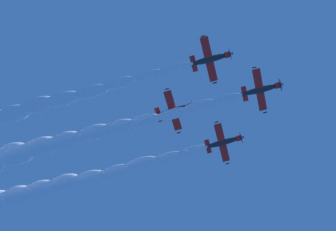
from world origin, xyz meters
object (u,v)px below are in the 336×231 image
airplane_left_wingman (224,142)px  airplane_right_wingman (211,59)px  airplane_lead (262,89)px  airplane_slot_tail (175,110)px

airplane_left_wingman → airplane_right_wingman: airplane_left_wingman is taller
airplane_lead → airplane_slot_tail: (14.16, -10.85, 0.82)m
airplane_lead → airplane_right_wingman: 12.13m
airplane_lead → airplane_left_wingman: 13.89m
airplane_right_wingman → airplane_slot_tail: size_ratio=1.00×
airplane_lead → airplane_slot_tail: bearing=-37.5°
airplane_left_wingman → airplane_right_wingman: (10.24, 15.45, -2.81)m
airplane_right_wingman → airplane_lead: bearing=-171.4°
airplane_right_wingman → airplane_slot_tail: airplane_slot_tail is taller
airplane_slot_tail → airplane_lead: bearing=142.5°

